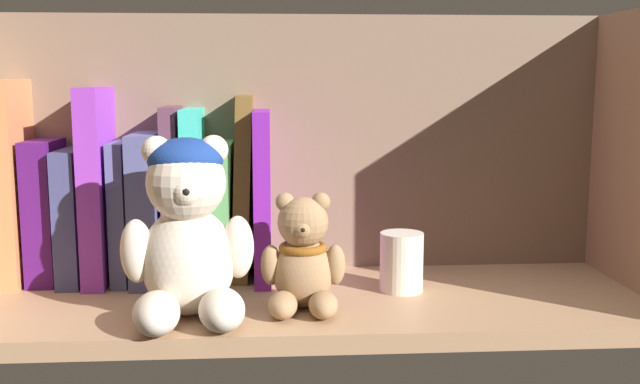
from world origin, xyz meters
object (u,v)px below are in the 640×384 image
object	(u,v)px
book_2	(48,210)
book_6	(150,206)
pillar_candle	(401,262)
teddy_bear_smaller	(303,260)
teddy_bear_larger	(187,233)
book_1	(15,181)
book_3	(77,214)
book_11	(263,194)
book_5	(126,210)
book_9	(220,209)
book_7	(174,193)
book_4	(102,184)
book_10	(243,187)
book_8	(195,194)

from	to	relation	value
book_2	book_6	distance (cm)	12.04
pillar_candle	teddy_bear_smaller	bearing A→B (deg)	-152.51
book_6	teddy_bear_larger	distance (cm)	16.89
book_1	teddy_bear_smaller	size ratio (longest dim) A/B	1.94
book_3	pillar_candle	world-z (taller)	book_3
book_2	book_1	bearing A→B (deg)	180.00
book_6	teddy_bear_larger	xyz separation A→B (cm)	(6.22, -15.70, -0.11)
teddy_bear_larger	pillar_candle	distance (cm)	25.02
book_11	pillar_candle	world-z (taller)	book_11
book_5	book_9	xyz separation A→B (cm)	(11.31, 0.00, -0.11)
book_9	teddy_bear_smaller	distance (cm)	17.03
book_7	pillar_candle	distance (cm)	28.45
book_6	teddy_bear_smaller	xyz separation A→B (cm)	(17.89, -13.82, -3.60)
pillar_candle	book_3	bearing A→B (deg)	168.33
book_11	teddy_bear_larger	bearing A→B (deg)	-115.12
book_2	book_11	size ratio (longest dim) A/B	0.83
book_9	teddy_bear_larger	distance (cm)	15.86
teddy_bear_smaller	book_4	bearing A→B (deg)	149.51
book_1	book_6	xyz separation A→B (cm)	(15.68, 0.00, -3.12)
book_1	book_4	size ratio (longest dim) A/B	1.04
book_10	teddy_bear_smaller	bearing A→B (deg)	-64.24
book_8	book_9	bearing A→B (deg)	0.00
book_2	teddy_bear_smaller	world-z (taller)	book_2
book_2	book_6	xyz separation A→B (cm)	(12.03, 0.00, 0.40)
book_2	book_6	bearing A→B (deg)	0.00
book_5	book_8	xyz separation A→B (cm)	(8.34, 0.00, 1.87)
book_3	book_8	distance (cm)	14.25
book_10	book_1	bearing A→B (deg)	180.00
book_9	book_11	world-z (taller)	book_11
book_3	teddy_bear_smaller	world-z (taller)	book_3
book_1	book_5	xyz separation A→B (cm)	(12.77, 0.00, -3.59)
book_7	teddy_bear_smaller	world-z (taller)	book_7
book_7	teddy_bear_smaller	distance (cm)	21.00
book_7	book_9	xyz separation A→B (cm)	(5.47, 0.00, -2.10)
teddy_bear_larger	book_11	bearing A→B (deg)	64.88
book_2	book_9	bearing A→B (deg)	0.00
book_1	book_10	distance (cm)	26.91
book_1	book_4	distance (cm)	10.10
book_4	book_10	xyz separation A→B (cm)	(16.80, 0.00, -0.50)
book_8	book_9	xyz separation A→B (cm)	(2.97, 0.00, -1.98)
book_1	book_8	world-z (taller)	book_1
book_2	book_10	distance (cm)	23.39
pillar_candle	book_1	bearing A→B (deg)	170.12
book_1	book_6	distance (cm)	15.98
teddy_bear_smaller	pillar_candle	world-z (taller)	teddy_bear_smaller
book_2	book_4	size ratio (longest dim) A/B	0.73
book_1	pillar_candle	bearing A→B (deg)	-9.88
book_10	book_11	bearing A→B (deg)	0.00
book_3	book_7	size ratio (longest dim) A/B	0.76
book_8	book_10	bearing A→B (deg)	0.00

